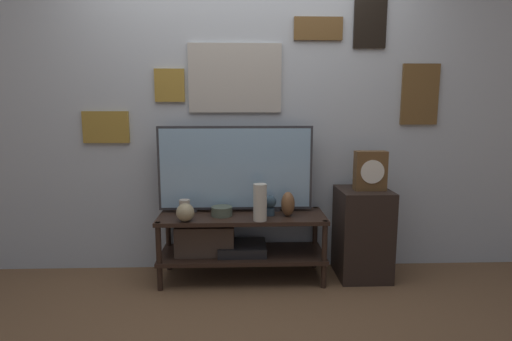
# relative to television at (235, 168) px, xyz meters

# --- Properties ---
(ground_plane) EXTENTS (12.00, 12.00, 0.00)m
(ground_plane) POSITION_rel_television_xyz_m (0.05, -0.35, -0.85)
(ground_plane) COLOR brown
(wall_back) EXTENTS (6.40, 0.08, 2.70)m
(wall_back) POSITION_rel_television_xyz_m (0.05, 0.17, 0.51)
(wall_back) COLOR #B2BCC6
(wall_back) RESTS_ON ground_plane
(media_console) EXTENTS (1.25, 0.44, 0.51)m
(media_console) POSITION_rel_television_xyz_m (-0.05, -0.09, -0.53)
(media_console) COLOR black
(media_console) RESTS_ON ground_plane
(television) EXTENTS (1.18, 0.05, 0.66)m
(television) POSITION_rel_television_xyz_m (0.00, 0.00, 0.00)
(television) COLOR #333338
(television) RESTS_ON media_console
(vase_round_glass) EXTENTS (0.13, 0.13, 0.13)m
(vase_round_glass) POSITION_rel_television_xyz_m (-0.35, -0.26, -0.28)
(vase_round_glass) COLOR tan
(vase_round_glass) RESTS_ON media_console
(vase_urn_stoneware) EXTENTS (0.10, 0.11, 0.18)m
(vase_urn_stoneware) POSITION_rel_television_xyz_m (0.39, -0.14, -0.25)
(vase_urn_stoneware) COLOR brown
(vase_urn_stoneware) RESTS_ON media_console
(vase_wide_bowl) EXTENTS (0.16, 0.16, 0.07)m
(vase_wide_bowl) POSITION_rel_television_xyz_m (-0.10, -0.12, -0.31)
(vase_wide_bowl) COLOR #4C5647
(vase_wide_bowl) RESTS_ON media_console
(vase_tall_ceramic) EXTENTS (0.10, 0.10, 0.27)m
(vase_tall_ceramic) POSITION_rel_television_xyz_m (0.18, -0.26, -0.21)
(vase_tall_ceramic) COLOR beige
(vase_tall_ceramic) RESTS_ON media_console
(candle_jar) EXTENTS (0.08, 0.08, 0.12)m
(candle_jar) POSITION_rel_television_xyz_m (-0.38, -0.12, -0.28)
(candle_jar) COLOR #C1B29E
(candle_jar) RESTS_ON media_console
(decorative_bust) EXTENTS (0.09, 0.09, 0.15)m
(decorative_bust) POSITION_rel_television_xyz_m (0.26, -0.12, -0.25)
(decorative_bust) COLOR #2D4251
(decorative_bust) RESTS_ON media_console
(side_table) EXTENTS (0.38, 0.41, 0.69)m
(side_table) POSITION_rel_television_xyz_m (0.98, -0.08, -0.50)
(side_table) COLOR black
(side_table) RESTS_ON ground_plane
(mantel_clock) EXTENTS (0.23, 0.11, 0.30)m
(mantel_clock) POSITION_rel_television_xyz_m (1.01, -0.11, -0.01)
(mantel_clock) COLOR brown
(mantel_clock) RESTS_ON side_table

